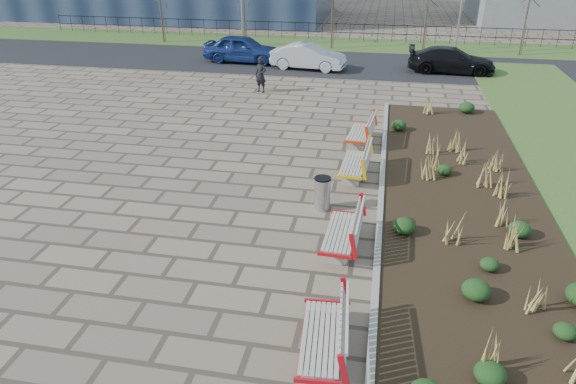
% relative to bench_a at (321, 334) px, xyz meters
% --- Properties ---
extents(ground, '(120.00, 120.00, 0.00)m').
position_rel_bench_a_xyz_m(ground, '(-3.00, 1.70, -0.50)').
color(ground, '#72614E').
rests_on(ground, ground).
extents(planting_bed, '(4.50, 18.00, 0.10)m').
position_rel_bench_a_xyz_m(planting_bed, '(3.25, 6.70, -0.45)').
color(planting_bed, black).
rests_on(planting_bed, ground).
extents(planting_curb, '(0.16, 18.00, 0.15)m').
position_rel_bench_a_xyz_m(planting_curb, '(0.92, 6.70, -0.42)').
color(planting_curb, gray).
rests_on(planting_curb, ground).
extents(grass_verge_far, '(80.00, 5.00, 0.04)m').
position_rel_bench_a_xyz_m(grass_verge_far, '(-3.00, 29.70, -0.48)').
color(grass_verge_far, '#33511E').
rests_on(grass_verge_far, ground).
extents(road, '(80.00, 7.00, 0.02)m').
position_rel_bench_a_xyz_m(road, '(-3.00, 23.70, -0.49)').
color(road, black).
rests_on(road, ground).
extents(bench_a, '(1.05, 2.16, 1.00)m').
position_rel_bench_a_xyz_m(bench_a, '(0.00, 0.00, 0.00)').
color(bench_a, red).
rests_on(bench_a, ground).
extents(bench_b, '(0.99, 2.14, 1.00)m').
position_rel_bench_a_xyz_m(bench_b, '(0.00, 3.71, 0.00)').
color(bench_b, red).
rests_on(bench_b, ground).
extents(bench_c, '(1.02, 2.15, 1.00)m').
position_rel_bench_a_xyz_m(bench_c, '(0.00, 7.95, 0.00)').
color(bench_c, '#E9B40C').
rests_on(bench_c, ground).
extents(bench_d, '(1.09, 2.17, 1.00)m').
position_rel_bench_a_xyz_m(bench_d, '(0.00, 10.87, 0.00)').
color(bench_d, red).
rests_on(bench_d, ground).
extents(litter_bin, '(0.45, 0.45, 0.94)m').
position_rel_bench_a_xyz_m(litter_bin, '(-0.70, 5.61, -0.03)').
color(litter_bin, '#B2B2B7').
rests_on(litter_bin, ground).
extents(pedestrian, '(0.71, 0.59, 1.66)m').
position_rel_bench_a_xyz_m(pedestrian, '(-5.17, 16.96, 0.33)').
color(pedestrian, black).
rests_on(pedestrian, ground).
extents(car_blue, '(4.72, 2.11, 1.58)m').
position_rel_bench_a_xyz_m(car_blue, '(-7.75, 23.07, 0.31)').
color(car_blue, navy).
rests_on(car_blue, road).
extents(car_silver, '(4.38, 2.02, 1.39)m').
position_rel_bench_a_xyz_m(car_silver, '(-3.62, 22.06, 0.22)').
color(car_silver, '#A8ABB0').
rests_on(car_silver, road).
extents(car_black, '(4.77, 2.08, 1.36)m').
position_rel_bench_a_xyz_m(car_black, '(4.27, 22.73, 0.20)').
color(car_black, black).
rests_on(car_black, road).
extents(tree_a, '(1.40, 1.40, 4.00)m').
position_rel_bench_a_xyz_m(tree_a, '(-15.00, 28.20, 1.54)').
color(tree_a, '#4C3D2D').
rests_on(tree_a, grass_verge_far).
extents(tree_b, '(1.40, 1.40, 4.00)m').
position_rel_bench_a_xyz_m(tree_b, '(-9.00, 28.20, 1.54)').
color(tree_b, '#4C3D2D').
rests_on(tree_b, grass_verge_far).
extents(tree_c, '(1.40, 1.40, 4.00)m').
position_rel_bench_a_xyz_m(tree_c, '(-3.00, 28.20, 1.54)').
color(tree_c, '#4C3D2D').
rests_on(tree_c, grass_verge_far).
extents(tree_d, '(1.40, 1.40, 4.00)m').
position_rel_bench_a_xyz_m(tree_d, '(3.00, 28.20, 1.54)').
color(tree_d, '#4C3D2D').
rests_on(tree_d, grass_verge_far).
extents(tree_e, '(1.40, 1.40, 4.00)m').
position_rel_bench_a_xyz_m(tree_e, '(9.00, 28.20, 1.54)').
color(tree_e, '#4C3D2D').
rests_on(tree_e, grass_verge_far).
extents(lamp_west, '(0.24, 0.60, 6.00)m').
position_rel_bench_a_xyz_m(lamp_west, '(-9.00, 27.70, 2.54)').
color(lamp_west, gray).
rests_on(lamp_west, grass_verge_far).
extents(lamp_east, '(0.24, 0.60, 6.00)m').
position_rel_bench_a_xyz_m(lamp_east, '(5.00, 27.70, 2.54)').
color(lamp_east, gray).
rests_on(lamp_east, grass_verge_far).
extents(railing_fence, '(44.00, 0.10, 1.20)m').
position_rel_bench_a_xyz_m(railing_fence, '(-3.00, 31.20, 0.14)').
color(railing_fence, black).
rests_on(railing_fence, grass_verge_far).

